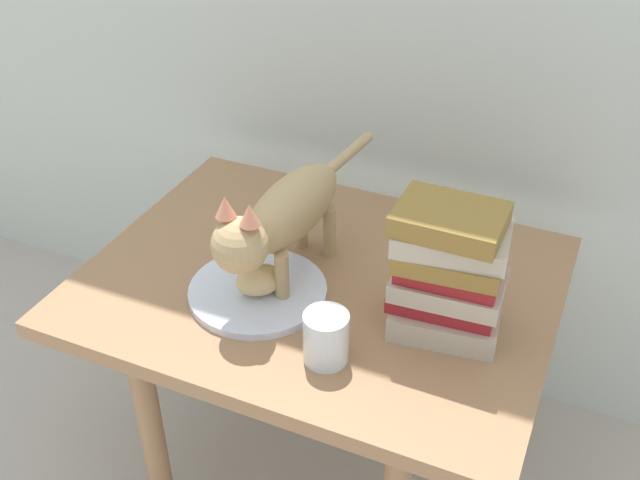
% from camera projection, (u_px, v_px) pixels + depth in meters
% --- Properties ---
extents(ground_plane, '(6.00, 6.00, 0.00)m').
position_uv_depth(ground_plane, '(320.00, 469.00, 1.60)').
color(ground_plane, '#B2A899').
extents(side_table, '(0.81, 0.62, 0.52)m').
position_uv_depth(side_table, '(320.00, 307.00, 1.34)').
color(side_table, '#9E724C').
rests_on(side_table, ground).
extents(plate, '(0.24, 0.24, 0.01)m').
position_uv_depth(plate, '(258.00, 291.00, 1.26)').
color(plate, silver).
rests_on(plate, side_table).
extents(bread_roll, '(0.10, 0.10, 0.05)m').
position_uv_depth(bread_roll, '(259.00, 280.00, 1.24)').
color(bread_roll, '#E0BC7A').
rests_on(bread_roll, plate).
extents(cat, '(0.12, 0.48, 0.23)m').
position_uv_depth(cat, '(283.00, 216.00, 1.22)').
color(cat, tan).
rests_on(cat, side_table).
extents(book_stack, '(0.18, 0.15, 0.23)m').
position_uv_depth(book_stack, '(449.00, 271.00, 1.13)').
color(book_stack, '#BCB299').
rests_on(book_stack, side_table).
extents(candle_jar, '(0.07, 0.07, 0.08)m').
position_uv_depth(candle_jar, '(326.00, 340.00, 1.12)').
color(candle_jar, silver).
rests_on(candle_jar, side_table).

